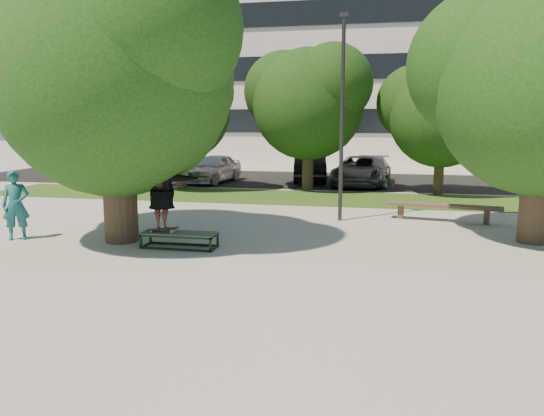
% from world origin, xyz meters
% --- Properties ---
extents(ground, '(120.00, 120.00, 0.00)m').
position_xyz_m(ground, '(0.00, 0.00, 0.00)').
color(ground, '#99958D').
rests_on(ground, ground).
extents(grass_strip, '(30.00, 4.00, 0.02)m').
position_xyz_m(grass_strip, '(1.00, 9.50, 0.01)').
color(grass_strip, '#224513').
rests_on(grass_strip, ground).
extents(asphalt_strip, '(40.00, 8.00, 0.01)m').
position_xyz_m(asphalt_strip, '(0.00, 16.00, 0.01)').
color(asphalt_strip, black).
rests_on(asphalt_strip, ground).
extents(tree_left, '(6.96, 5.95, 7.12)m').
position_xyz_m(tree_left, '(-4.29, 1.09, 4.42)').
color(tree_left, '#38281E').
rests_on(tree_left, ground).
extents(tree_right, '(6.24, 5.33, 6.51)m').
position_xyz_m(tree_right, '(5.92, 3.08, 4.09)').
color(tree_right, '#38281E').
rests_on(tree_right, ground).
extents(bg_tree_left, '(5.28, 4.51, 5.77)m').
position_xyz_m(bg_tree_left, '(-6.57, 11.07, 3.73)').
color(bg_tree_left, '#38281E').
rests_on(bg_tree_left, ground).
extents(bg_tree_mid, '(5.76, 4.92, 6.24)m').
position_xyz_m(bg_tree_mid, '(-1.08, 12.08, 4.02)').
color(bg_tree_mid, '#38281E').
rests_on(bg_tree_mid, ground).
extents(bg_tree_right, '(5.04, 4.31, 5.43)m').
position_xyz_m(bg_tree_right, '(4.43, 11.57, 3.49)').
color(bg_tree_right, '#38281E').
rests_on(bg_tree_right, ground).
extents(lamppost, '(0.25, 0.15, 6.11)m').
position_xyz_m(lamppost, '(1.00, 5.00, 3.15)').
color(lamppost, '#2D2D30').
rests_on(lamppost, ground).
extents(office_building, '(30.00, 14.12, 16.00)m').
position_xyz_m(office_building, '(-2.00, 31.98, 8.00)').
color(office_building, beige).
rests_on(office_building, ground).
extents(grind_box, '(1.80, 0.60, 0.38)m').
position_xyz_m(grind_box, '(-2.50, 0.63, 0.19)').
color(grind_box, black).
rests_on(grind_box, ground).
extents(skater_rig, '(1.99, 0.85, 1.65)m').
position_xyz_m(skater_rig, '(-2.92, 0.63, 1.23)').
color(skater_rig, white).
rests_on(skater_rig, grind_box).
extents(bystander, '(0.78, 0.70, 1.80)m').
position_xyz_m(bystander, '(-6.92, 0.63, 0.90)').
color(bystander, '#1B5B67').
rests_on(bystander, ground).
extents(bench, '(3.44, 1.05, 0.52)m').
position_xyz_m(bench, '(4.07, 5.48, 0.44)').
color(bench, brown).
rests_on(bench, ground).
extents(car_silver_a, '(2.20, 4.32, 1.41)m').
position_xyz_m(car_silver_a, '(-5.97, 13.79, 0.70)').
color(car_silver_a, silver).
rests_on(car_silver_a, asphalt_strip).
extents(car_dark, '(2.21, 4.68, 1.48)m').
position_xyz_m(car_dark, '(-1.37, 15.46, 0.74)').
color(car_dark, black).
rests_on(car_dark, asphalt_strip).
extents(car_grey, '(2.47, 5.01, 1.37)m').
position_xyz_m(car_grey, '(1.16, 14.10, 0.68)').
color(car_grey, '#555559').
rests_on(car_grey, asphalt_strip).
extents(car_silver_b, '(2.02, 4.56, 1.30)m').
position_xyz_m(car_silver_b, '(1.69, 14.72, 0.65)').
color(car_silver_b, '#9E9FA2').
rests_on(car_silver_b, asphalt_strip).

